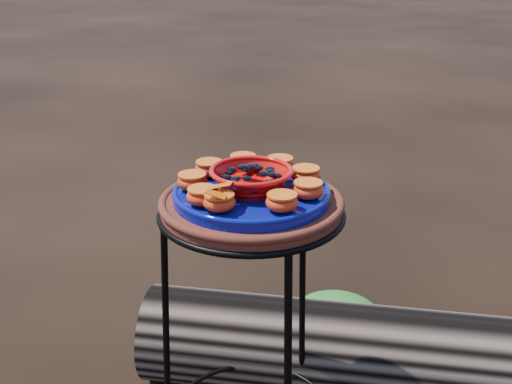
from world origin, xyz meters
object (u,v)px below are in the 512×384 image
Objects in this scene: terracotta_saucer at (251,206)px; red_bowl at (251,180)px; driftwood_log at (407,358)px; plant_stand at (252,349)px; cobalt_plate at (251,195)px.

terracotta_saucer is 0.06m from red_bowl.
terracotta_saucer is 0.26× the size of driftwood_log.
red_bowl is at bearing 0.00° from plant_stand.
driftwood_log is (0.19, 0.46, -0.63)m from red_bowl.
plant_stand is 0.37m from terracotta_saucer.
cobalt_plate is (0.00, 0.00, 0.39)m from plant_stand.
cobalt_plate is 0.78m from driftwood_log.
red_bowl is (0.00, 0.00, 0.03)m from cobalt_plate.
red_bowl is 0.81m from driftwood_log.
cobalt_plate is at bearing 0.00° from terracotta_saucer.
driftwood_log is (0.19, 0.46, -0.57)m from terracotta_saucer.
driftwood_log is (0.19, 0.46, -0.60)m from cobalt_plate.
terracotta_saucer is 0.03m from cobalt_plate.
terracotta_saucer is at bearing 0.00° from plant_stand.
cobalt_plate is at bearing -112.25° from driftwood_log.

